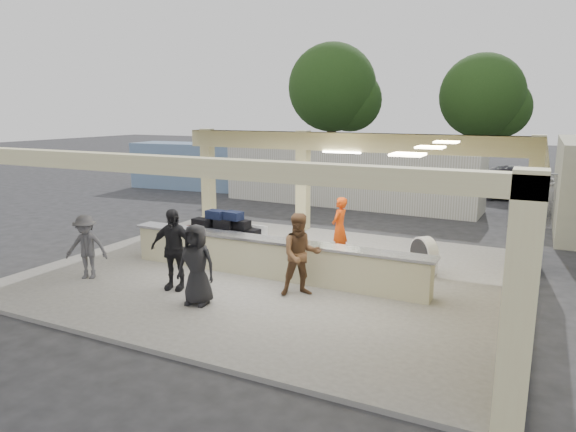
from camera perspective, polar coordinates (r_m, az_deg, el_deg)
The scene contains 15 objects.
ground at distance 13.55m, azimuth -0.95°, elevation -6.51°, with size 120.00×120.00×0.00m, color #252527.
pavilion at distance 13.68m, azimuth 1.09°, elevation -0.48°, with size 12.01×10.00×3.55m.
baggage_counter at distance 12.95m, azimuth -1.97°, elevation -4.66°, with size 8.20×0.58×0.98m.
luggage_cart at distance 14.85m, azimuth -7.44°, elevation -1.69°, with size 2.32×1.49×1.32m.
drum_fan at distance 13.60m, azimuth 14.87°, elevation -4.11°, with size 0.83×0.83×0.97m.
baggage_handler at distance 14.60m, azimuth 5.74°, elevation -1.28°, with size 0.63×0.35×1.74m, color #D9400B.
passenger_a at distance 11.55m, azimuth 1.43°, elevation -4.31°, with size 0.92×0.40×1.89m, color brown.
passenger_b at distance 12.23m, azimuth -12.62°, elevation -3.62°, with size 1.13×0.41×1.92m, color black.
passenger_c at distance 13.67m, azimuth -21.49°, elevation -3.22°, with size 1.04×0.37×1.61m, color #46454A.
passenger_d at distance 11.21m, azimuth -10.12°, elevation -5.33°, with size 0.86×0.35×1.77m, color black.
car_dark at distance 26.91m, azimuth 24.63°, elevation 3.27°, with size 1.68×4.76×1.59m, color black.
container_white at distance 23.45m, azimuth 6.70°, elevation 4.31°, with size 11.61×2.32×2.52m, color silver.
container_blue at distance 28.21m, azimuth -8.08°, elevation 5.45°, with size 9.47×2.27×2.46m, color #6580A2.
tree_left at distance 38.13m, azimuth 5.47°, elevation 13.65°, with size 6.60×6.30×9.00m.
tree_mid at distance 37.79m, azimuth 21.24°, elevation 12.00°, with size 6.00×5.60×8.00m.
Camera 1 is at (5.87, -11.45, 4.22)m, focal length 32.00 mm.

